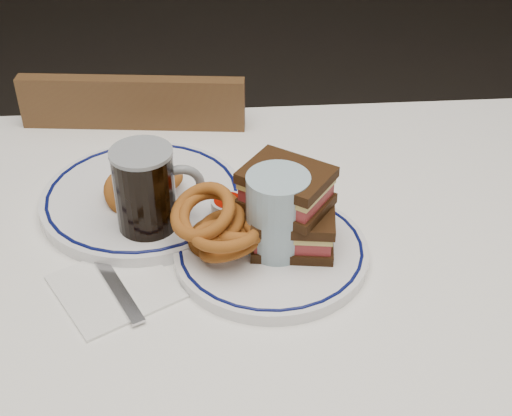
{
  "coord_description": "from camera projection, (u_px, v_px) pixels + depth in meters",
  "views": [
    {
      "loc": [
        0.02,
        -0.74,
        1.37
      ],
      "look_at": [
        0.07,
        0.02,
        0.82
      ],
      "focal_mm": 50.0,
      "sensor_mm": 36.0,
      "label": 1
    }
  ],
  "objects": [
    {
      "name": "beer_mug",
      "position": [
        147.0,
        194.0,
        0.96
      ],
      "size": [
        0.12,
        0.08,
        0.14
      ],
      "color": "black",
      "rests_on": "dining_table"
    },
    {
      "name": "ketchup_ramekin",
      "position": [
        229.0,
        207.0,
        1.0
      ],
      "size": [
        0.05,
        0.05,
        0.03
      ],
      "color": "silver",
      "rests_on": "main_plate"
    },
    {
      "name": "water_glass",
      "position": [
        277.0,
        219.0,
        0.93
      ],
      "size": [
        0.08,
        0.08,
        0.13
      ],
      "primitive_type": "cylinder",
      "color": "#95B2C1",
      "rests_on": "dining_table"
    },
    {
      "name": "onion_rings_main",
      "position": [
        220.0,
        228.0,
        0.93
      ],
      "size": [
        0.13,
        0.12,
        0.11
      ],
      "color": "#6A300E",
      "rests_on": "main_plate"
    },
    {
      "name": "main_plate",
      "position": [
        271.0,
        251.0,
        0.96
      ],
      "size": [
        0.26,
        0.26,
        0.02
      ],
      "color": "white",
      "rests_on": "dining_table"
    },
    {
      "name": "reuben_sandwich",
      "position": [
        290.0,
        209.0,
        0.93
      ],
      "size": [
        0.14,
        0.13,
        0.11
      ],
      "color": "black",
      "rests_on": "main_plate"
    },
    {
      "name": "onion_rings_far",
      "position": [
        144.0,
        187.0,
        1.04
      ],
      "size": [
        0.12,
        0.1,
        0.07
      ],
      "color": "#6A300E",
      "rests_on": "far_plate"
    },
    {
      "name": "napkin_fork",
      "position": [
        114.0,
        285.0,
        0.92
      ],
      "size": [
        0.19,
        0.19,
        0.01
      ],
      "color": "white",
      "rests_on": "dining_table"
    },
    {
      "name": "chair_far",
      "position": [
        157.0,
        221.0,
        1.52
      ],
      "size": [
        0.43,
        0.43,
        0.84
      ],
      "color": "#452616",
      "rests_on": "floor"
    },
    {
      "name": "far_plate",
      "position": [
        143.0,
        198.0,
        1.06
      ],
      "size": [
        0.3,
        0.3,
        0.02
      ],
      "color": "white",
      "rests_on": "dining_table"
    },
    {
      "name": "dining_table",
      "position": [
        206.0,
        316.0,
        1.02
      ],
      "size": [
        1.27,
        0.87,
        0.75
      ],
      "color": "white",
      "rests_on": "floor"
    }
  ]
}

